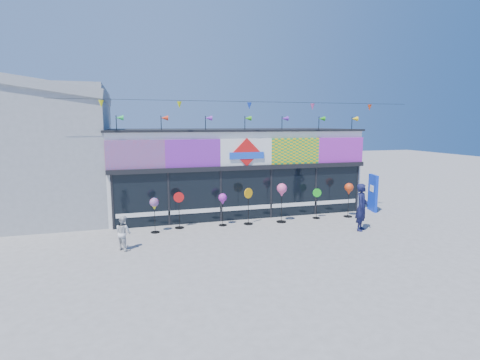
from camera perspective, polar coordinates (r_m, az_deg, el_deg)
name	(u,v)px	position (r m, az deg, el deg)	size (l,w,h in m)	color
ground	(273,241)	(14.24, 5.10, -9.29)	(80.00, 80.00, 0.00)	slate
kite_shop	(232,169)	(19.34, -1.27, 1.70)	(16.00, 5.70, 5.31)	white
neighbour_building	(18,149)	(20.25, -30.72, 4.10)	(8.18, 7.20, 6.87)	#9C9FA2
blue_sign	(373,193)	(19.94, 19.59, -1.85)	(0.35, 0.93, 1.84)	#0D32C9
spinner_0	(154,205)	(15.38, -12.93, -3.71)	(0.36, 0.36, 1.43)	black
spinner_1	(179,209)	(15.92, -9.27, -4.41)	(0.43, 0.39, 1.54)	black
spinner_2	(223,200)	(16.05, -2.66, -3.05)	(0.36, 0.36, 1.41)	black
spinner_3	(248,205)	(16.32, 1.29, -3.86)	(0.43, 0.41, 1.60)	black
spinner_4	(282,191)	(16.64, 6.39, -1.71)	(0.44, 0.44, 1.76)	black
spinner_5	(317,203)	(17.70, 11.61, -3.40)	(0.39, 0.36, 1.40)	black
spinner_6	(349,190)	(18.23, 16.26, -1.46)	(0.41, 0.41, 1.62)	black
adult_man	(362,207)	(16.15, 18.06, -3.96)	(0.71, 0.47, 1.95)	#121539
child	(123,233)	(13.74, -17.35, -7.67)	(0.59, 0.34, 1.22)	silver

